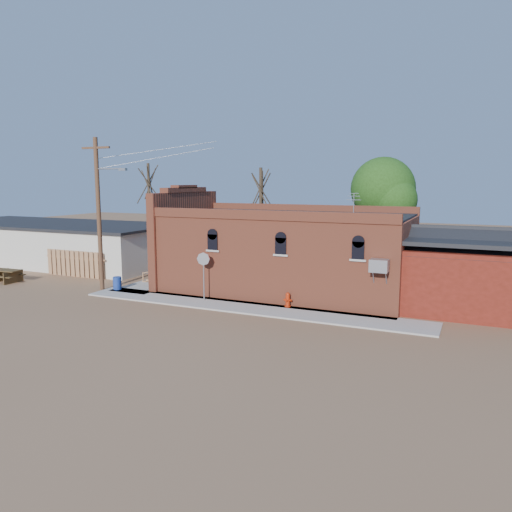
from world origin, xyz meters
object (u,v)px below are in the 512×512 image
at_px(utility_pole, 99,211).
at_px(stop_sign, 204,263).
at_px(trash_barrel, 117,283).
at_px(brick_bar, 281,252).
at_px(fire_hydrant, 288,300).
at_px(picnic_table, 6,274).

relative_size(utility_pole, stop_sign, 3.43).
relative_size(stop_sign, trash_barrel, 3.45).
distance_m(brick_bar, fire_hydrant, 4.54).
height_order(utility_pole, stop_sign, utility_pole).
bearing_deg(picnic_table, utility_pole, 1.31).
xyz_separation_m(fire_hydrant, stop_sign, (-4.70, -0.47, 1.64)).
distance_m(brick_bar, trash_barrel, 9.97).
relative_size(brick_bar, fire_hydrant, 21.76).
xyz_separation_m(brick_bar, trash_barrel, (-8.94, -3.99, -1.88)).
distance_m(brick_bar, utility_pole, 10.96).
xyz_separation_m(stop_sign, picnic_table, (-14.27, -0.83, -1.55)).
height_order(fire_hydrant, picnic_table, same).
height_order(brick_bar, trash_barrel, brick_bar).
height_order(brick_bar, picnic_table, brick_bar).
bearing_deg(fire_hydrant, trash_barrel, -154.30).
bearing_deg(picnic_table, stop_sign, -0.81).
distance_m(utility_pole, picnic_table, 8.51).
bearing_deg(brick_bar, trash_barrel, -155.93).
relative_size(fire_hydrant, trash_barrel, 0.99).
relative_size(fire_hydrant, picnic_table, 0.36).
bearing_deg(brick_bar, utility_pole, -156.31).
distance_m(fire_hydrant, trash_barrel, 10.78).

